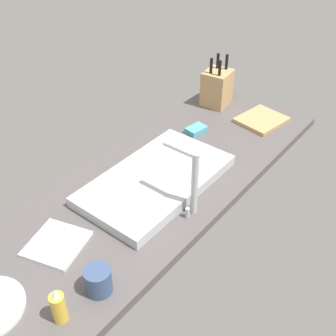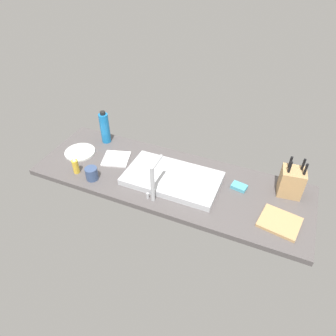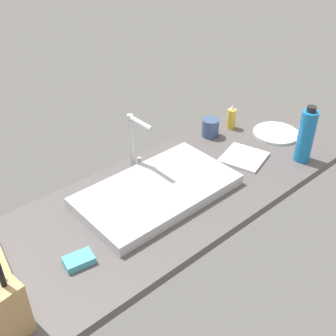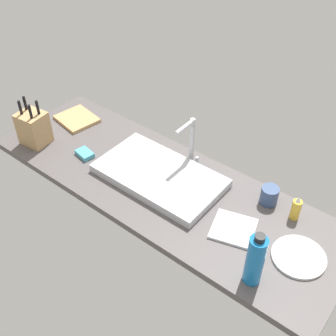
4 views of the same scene
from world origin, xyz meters
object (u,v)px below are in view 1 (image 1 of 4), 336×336
Objects in this scene: cutting_board at (262,120)px; soap_bottle at (59,307)px; coffee_mug at (98,280)px; sink_basin at (156,180)px; dish_sponge at (196,130)px; faucet at (191,177)px; knife_block at (217,88)px; dish_towel at (57,244)px.

soap_bottle reaches higher than cutting_board.
soap_bottle is at bearing 3.45° from cutting_board.
coffee_mug reaches higher than cutting_board.
sink_basin is 6.54× the size of dish_sponge.
coffee_mug is 91.42cm from dish_sponge.
faucet is 72.28cm from cutting_board.
knife_block reaches higher than cutting_board.
faucet is 44.41cm from coffee_mug.
faucet is 1.00× the size of knife_block.
dish_sponge is at bearing -147.36° from faucet.
dish_sponge is (-87.07, -27.70, -2.95)cm from coffee_mug.
sink_basin reaches higher than dish_sponge.
coffee_mug reaches higher than dish_sponge.
cutting_board is at bearing 172.66° from dish_towel.
soap_bottle reaches higher than sink_basin.
sink_basin is at bearing -7.68° from cutting_board.
coffee_mug is at bearing 4.50° from cutting_board.
sink_basin is 4.77× the size of soap_bottle.
knife_block is at bearing -162.90° from coffee_mug.
soap_bottle is at bearing 14.79° from dish_sponge.
coffee_mug is at bearing 174.17° from soap_bottle.
dish_towel is (109.95, -14.16, -0.30)cm from cutting_board.
coffee_mug reaches higher than sink_basin.
cutting_board is (1.44, 26.42, -7.98)cm from knife_block.
coffee_mug is 0.92× the size of dish_sponge.
sink_basin reaches higher than dish_towel.
dish_sponge is at bearing -35.38° from cutting_board.
coffee_mug is (43.16, -0.42, -10.46)cm from faucet.
sink_basin is 43.88cm from dish_towel.
cutting_board is at bearing 144.62° from dish_sponge.
faucet reaches higher than coffee_mug.
sink_basin is 2.84× the size of cutting_board.
soap_bottle reaches higher than coffee_mug.
sink_basin is 22.56cm from faucet.
cutting_board is 126.70cm from soap_bottle.
knife_block is 1.43× the size of dish_towel.
knife_block is 112.37cm from dish_towel.
sink_basin is at bearing 13.80° from dish_sponge.
coffee_mug is (47.10, 17.89, 2.12)cm from sink_basin.
faucet is at bearing 32.64° from dish_sponge.
soap_bottle is 1.37× the size of dish_sponge.
faucet is at bearing 149.30° from dish_towel.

